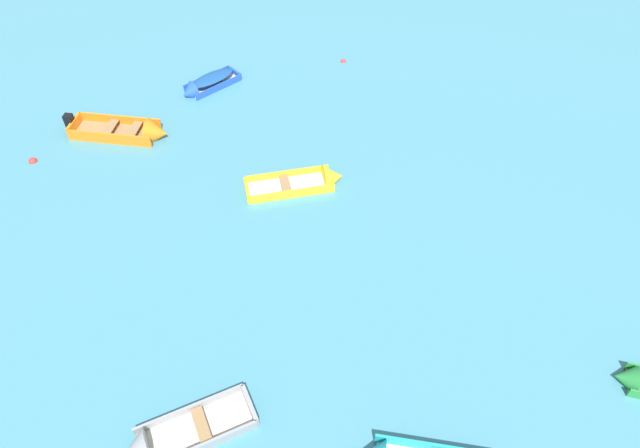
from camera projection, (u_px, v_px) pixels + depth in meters
The scene contains 6 objects.
rowboat_blue_near_camera at pixel (204, 85), 29.40m from camera, with size 2.84×3.26×1.07m.
rowboat_grey_distant_center at pixel (161, 443), 16.79m from camera, with size 3.98×3.34×1.23m.
rowboat_orange_far_right at pixel (135, 132), 26.77m from camera, with size 4.96×1.63×1.31m.
rowboat_yellow_outer_right at pixel (315, 181), 24.57m from camera, with size 4.37×2.78×1.20m.
mooring_buoy_between_boats_left at pixel (343, 62), 31.45m from camera, with size 0.29×0.29×0.29m, color red.
mooring_buoy_midfield at pixel (33, 162), 25.71m from camera, with size 0.37×0.37×0.37m, color red.
Camera 1 is at (2.88, 6.16, 16.89)m, focal length 31.98 mm.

